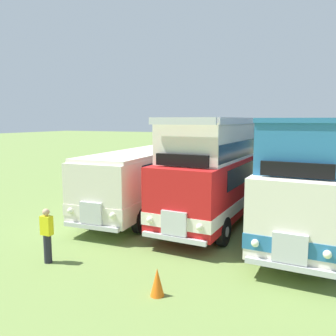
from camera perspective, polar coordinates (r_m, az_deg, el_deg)
bus_first_in_row at (r=17.04m, az=-3.20°, el=-1.20°), size 3.00×9.98×2.99m
bus_second_in_row at (r=15.93m, az=9.14°, el=0.28°), size 2.95×10.32×4.52m
bus_third_in_row at (r=15.23m, az=22.41°, el=-0.11°), size 2.98×11.59×4.49m
cone_near_end at (r=9.28m, az=-1.77°, el=-18.16°), size 0.36×0.36×0.72m
marshal_person at (r=11.63m, az=-19.17°, el=-10.34°), size 0.36×0.24×1.73m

